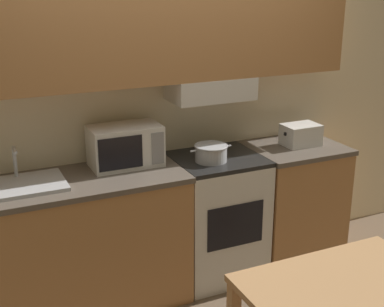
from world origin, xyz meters
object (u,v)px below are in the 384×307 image
at_px(toaster, 301,135).
at_px(cooking_pot, 211,152).
at_px(sink_basin, 20,185).
at_px(microwave, 125,146).
at_px(stove_range, 216,216).

bearing_deg(toaster, cooking_pot, -176.41).
bearing_deg(sink_basin, toaster, 0.04).
bearing_deg(cooking_pot, toaster, 3.59).
distance_m(cooking_pot, microwave, 0.60).
height_order(stove_range, microwave, microwave).
xyz_separation_m(cooking_pot, sink_basin, (-1.28, 0.05, -0.05)).
height_order(cooking_pot, sink_basin, sink_basin).
height_order(stove_range, sink_basin, sink_basin).
relative_size(stove_range, sink_basin, 1.71).
bearing_deg(toaster, microwave, 175.18).
relative_size(microwave, toaster, 1.67).
xyz_separation_m(stove_range, microwave, (-0.65, 0.11, 0.61)).
relative_size(stove_range, toaster, 3.26).
distance_m(toaster, sink_basin, 2.08).
relative_size(cooking_pot, microwave, 0.66).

